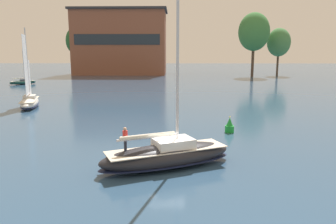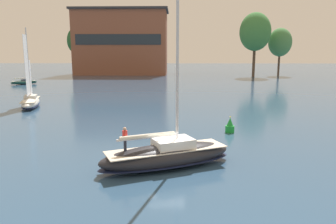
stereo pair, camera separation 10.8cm
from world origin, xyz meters
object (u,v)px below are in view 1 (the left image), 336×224
Objects in this scene: sailboat_main at (167,154)px; channel_buoy at (230,126)px; sailboat_moored_mid_channel at (23,82)px; sailboat_moored_near_marina at (30,101)px; tree_shore_left at (78,41)px; tree_shore_right at (279,42)px; tree_shore_center at (254,32)px.

sailboat_main is 11.79m from channel_buoy.
sailboat_main is at bearing -57.27° from sailboat_moored_mid_channel.
tree_shore_left is at bearing 100.31° from sailboat_moored_near_marina.
channel_buoy is (42.88, -47.24, 0.07)m from sailboat_moored_mid_channel.
sailboat_main is at bearing -111.29° from tree_shore_right.
sailboat_moored_mid_channel is at bearing -156.24° from tree_shore_right.
sailboat_moored_mid_channel is at bearing -96.59° from tree_shore_left.
tree_shore_right is 95.87m from sailboat_main.
channel_buoy is at bearing 59.33° from sailboat_main.
tree_shore_right reaches higher than sailboat_main.
sailboat_moored_mid_channel is 5.08× the size of channel_buoy.
channel_buoy is (26.71, -14.54, -0.27)m from sailboat_moored_near_marina.
tree_shore_left is 58.63m from tree_shore_center.
tree_shore_center is 77.14m from channel_buoy.
tree_shore_left is 1.45× the size of sailboat_moored_near_marina.
tree_shore_right is 84.37m from channel_buoy.
tree_shore_left reaches higher than sailboat_moored_near_marina.
tree_shore_center reaches higher than channel_buoy.
tree_shore_center is at bearing -151.43° from tree_shore_right.
tree_shore_right is 9.31× the size of channel_buoy.
tree_shore_left is 98.04m from sailboat_main.
tree_shore_right reaches higher than channel_buoy.
tree_shore_center is 1.48× the size of sailboat_main.
tree_shore_left reaches higher than channel_buoy.
tree_shore_right is (67.52, -2.90, -0.63)m from tree_shore_left.
tree_shore_left is 91.06m from channel_buoy.
tree_shore_center is at bearing 75.43° from channel_buoy.
tree_shore_left reaches higher than sailboat_main.
channel_buoy is at bearing -104.57° from tree_shore_center.
channel_buoy is (6.01, 10.14, -0.26)m from sailboat_main.
sailboat_moored_mid_channel is at bearing 122.73° from sailboat_main.
sailboat_main reaches higher than channel_buoy.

